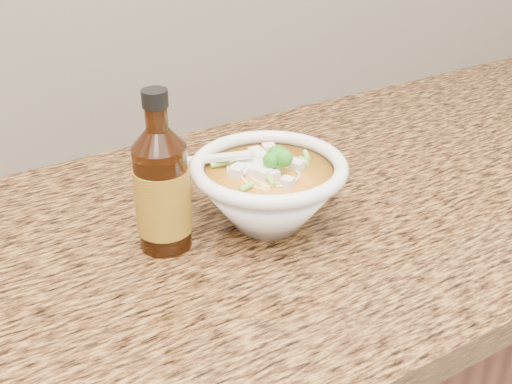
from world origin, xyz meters
TOP-DOWN VIEW (x-y plane):
  - counter_slab at (0.00, 1.68)m, footprint 4.00×0.68m
  - soup_bowl at (0.30, 1.65)m, footprint 0.21×0.21m
  - hot_sauce_bottle at (0.16, 1.67)m, footprint 0.08×0.08m

SIDE VIEW (x-z plane):
  - counter_slab at x=0.00m, z-range 0.86..0.90m
  - soup_bowl at x=0.30m, z-range 0.89..1.01m
  - hot_sauce_bottle at x=0.16m, z-range 0.87..1.09m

